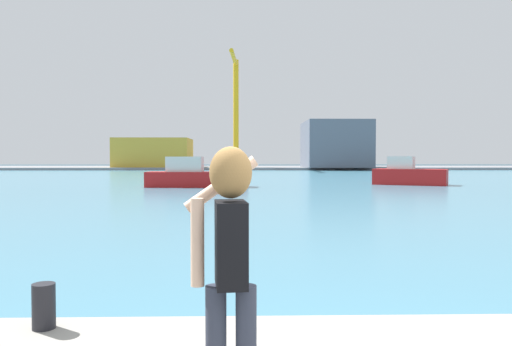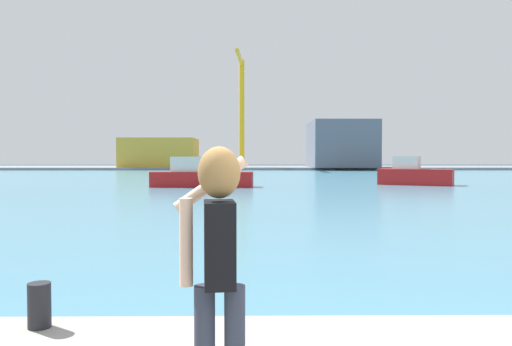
{
  "view_description": "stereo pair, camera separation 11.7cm",
  "coord_description": "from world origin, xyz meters",
  "px_view_note": "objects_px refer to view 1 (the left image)",
  "views": [
    {
      "loc": [
        -0.96,
        -3.1,
        2.19
      ],
      "look_at": [
        -0.75,
        5.87,
        1.91
      ],
      "focal_mm": 34.33,
      "sensor_mm": 36.0,
      "label": 1
    },
    {
      "loc": [
        -0.85,
        -3.1,
        2.19
      ],
      "look_at": [
        -0.75,
        5.87,
        1.91
      ],
      "focal_mm": 34.33,
      "sensor_mm": 36.0,
      "label": 2
    }
  ],
  "objects_px": {
    "person_photographer": "(229,249)",
    "warehouse_right": "(335,144)",
    "boat_moored": "(195,176)",
    "harbor_bollard": "(44,306)",
    "warehouse_left": "(154,153)",
    "boat_moored_2": "(408,174)",
    "port_crane": "(235,102)"
  },
  "relations": [
    {
      "from": "harbor_bollard",
      "to": "warehouse_right",
      "type": "height_order",
      "value": "warehouse_right"
    },
    {
      "from": "boat_moored",
      "to": "warehouse_right",
      "type": "distance_m",
      "value": 57.25
    },
    {
      "from": "boat_moored_2",
      "to": "warehouse_left",
      "type": "xyz_separation_m",
      "value": [
        -30.14,
        53.06,
        2.28
      ]
    },
    {
      "from": "boat_moored_2",
      "to": "warehouse_right",
      "type": "height_order",
      "value": "warehouse_right"
    },
    {
      "from": "person_photographer",
      "to": "harbor_bollard",
      "type": "distance_m",
      "value": 2.56
    },
    {
      "from": "boat_moored",
      "to": "warehouse_left",
      "type": "height_order",
      "value": "warehouse_left"
    },
    {
      "from": "person_photographer",
      "to": "warehouse_left",
      "type": "height_order",
      "value": "warehouse_left"
    },
    {
      "from": "warehouse_left",
      "to": "warehouse_right",
      "type": "height_order",
      "value": "warehouse_right"
    },
    {
      "from": "warehouse_right",
      "to": "port_crane",
      "type": "distance_m",
      "value": 19.9
    },
    {
      "from": "boat_moored",
      "to": "harbor_bollard",
      "type": "bearing_deg",
      "value": -83.56
    },
    {
      "from": "boat_moored_2",
      "to": "port_crane",
      "type": "distance_m",
      "value": 53.21
    },
    {
      "from": "person_photographer",
      "to": "harbor_bollard",
      "type": "relative_size",
      "value": 3.95
    },
    {
      "from": "boat_moored_2",
      "to": "warehouse_right",
      "type": "relative_size",
      "value": 0.44
    },
    {
      "from": "person_photographer",
      "to": "boat_moored",
      "type": "relative_size",
      "value": 0.23
    },
    {
      "from": "boat_moored",
      "to": "port_crane",
      "type": "bearing_deg",
      "value": 91.07
    },
    {
      "from": "port_crane",
      "to": "person_photographer",
      "type": "bearing_deg",
      "value": -89.01
    },
    {
      "from": "warehouse_right",
      "to": "boat_moored_2",
      "type": "bearing_deg",
      "value": -94.0
    },
    {
      "from": "warehouse_right",
      "to": "warehouse_left",
      "type": "bearing_deg",
      "value": 175.95
    },
    {
      "from": "boat_moored_2",
      "to": "harbor_bollard",
      "type": "bearing_deg",
      "value": -87.23
    },
    {
      "from": "harbor_bollard",
      "to": "boat_moored_2",
      "type": "height_order",
      "value": "boat_moored_2"
    },
    {
      "from": "person_photographer",
      "to": "boat_moored_2",
      "type": "distance_m",
      "value": 38.18
    },
    {
      "from": "boat_moored_2",
      "to": "port_crane",
      "type": "xyz_separation_m",
      "value": [
        -14.8,
        49.81,
        11.48
      ]
    },
    {
      "from": "port_crane",
      "to": "harbor_bollard",
      "type": "bearing_deg",
      "value": -90.26
    },
    {
      "from": "harbor_bollard",
      "to": "warehouse_left",
      "type": "distance_m",
      "value": 88.58
    },
    {
      "from": "harbor_bollard",
      "to": "boat_moored_2",
      "type": "bearing_deg",
      "value": 66.08
    },
    {
      "from": "warehouse_right",
      "to": "port_crane",
      "type": "xyz_separation_m",
      "value": [
        -18.34,
        -0.86,
        7.68
      ]
    },
    {
      "from": "boat_moored_2",
      "to": "warehouse_right",
      "type": "distance_m",
      "value": 50.94
    },
    {
      "from": "boat_moored",
      "to": "boat_moored_2",
      "type": "relative_size",
      "value": 1.25
    },
    {
      "from": "warehouse_left",
      "to": "port_crane",
      "type": "relative_size",
      "value": 0.69
    },
    {
      "from": "person_photographer",
      "to": "warehouse_right",
      "type": "height_order",
      "value": "warehouse_right"
    },
    {
      "from": "person_photographer",
      "to": "warehouse_left",
      "type": "xyz_separation_m",
      "value": [
        -16.81,
        88.83,
        1.54
      ]
    },
    {
      "from": "person_photographer",
      "to": "boat_moored",
      "type": "xyz_separation_m",
      "value": [
        -3.56,
        33.1,
        -0.77
      ]
    }
  ]
}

